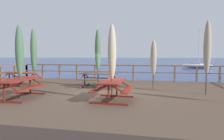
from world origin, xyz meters
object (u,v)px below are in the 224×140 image
(picnic_table_back_left, at_px, (18,84))
(patio_umbrella_tall_mid_right, at_px, (98,51))
(picnic_table_mid_centre, at_px, (22,76))
(patio_umbrella_tall_front, at_px, (154,58))
(picnic_table_front_left, at_px, (98,77))
(patio_umbrella_tall_mid_left, at_px, (112,52))
(patio_umbrella_short_back, at_px, (19,52))
(patio_umbrella_tall_back_right, at_px, (34,51))
(picnic_table_front_right, at_px, (113,86))
(sailboat_distant, at_px, (197,65))
(patio_umbrella_tall_back_left, at_px, (207,47))

(picnic_table_back_left, height_order, patio_umbrella_tall_mid_right, patio_umbrella_tall_mid_right)
(picnic_table_back_left, relative_size, patio_umbrella_tall_mid_right, 0.68)
(picnic_table_mid_centre, bearing_deg, patio_umbrella_tall_front, 3.37)
(picnic_table_front_left, xyz_separation_m, picnic_table_mid_centre, (-4.52, -0.33, 0.00))
(patio_umbrella_tall_mid_left, bearing_deg, patio_umbrella_short_back, -175.72)
(picnic_table_front_left, xyz_separation_m, patio_umbrella_tall_back_right, (-3.21, -1.08, 1.42))
(patio_umbrella_tall_mid_left, bearing_deg, patio_umbrella_tall_back_right, 156.49)
(picnic_table_back_left, bearing_deg, picnic_table_front_right, 4.96)
(picnic_table_front_right, height_order, sailboat_distant, sailboat_distant)
(picnic_table_back_left, distance_m, patio_umbrella_tall_mid_left, 4.03)
(picnic_table_front_right, relative_size, patio_umbrella_tall_mid_left, 0.62)
(patio_umbrella_tall_mid_left, bearing_deg, picnic_table_mid_centre, 155.00)
(patio_umbrella_tall_mid_left, height_order, sailboat_distant, sailboat_distant)
(patio_umbrella_tall_back_right, distance_m, patio_umbrella_tall_back_left, 8.44)
(picnic_table_back_left, distance_m, patio_umbrella_tall_mid_right, 4.36)
(patio_umbrella_tall_back_left, bearing_deg, sailboat_distant, 79.00)
(picnic_table_mid_centre, bearing_deg, patio_umbrella_tall_back_right, -29.94)
(patio_umbrella_tall_mid_right, bearing_deg, patio_umbrella_tall_mid_left, -65.13)
(picnic_table_front_right, height_order, patio_umbrella_tall_back_right, patio_umbrella_tall_back_right)
(patio_umbrella_tall_mid_left, distance_m, patio_umbrella_short_back, 3.75)
(picnic_table_front_right, relative_size, patio_umbrella_tall_back_left, 0.55)
(patio_umbrella_tall_mid_left, bearing_deg, sailboat_distant, 73.63)
(picnic_table_front_right, xyz_separation_m, sailboat_distant, (10.19, 34.77, -0.70))
(patio_umbrella_tall_mid_left, bearing_deg, picnic_table_front_left, 114.30)
(picnic_table_back_left, bearing_deg, picnic_table_mid_centre, 124.34)
(patio_umbrella_tall_back_left, bearing_deg, picnic_table_front_right, -152.69)
(patio_umbrella_tall_mid_right, relative_size, patio_umbrella_tall_mid_left, 1.09)
(patio_umbrella_tall_mid_right, bearing_deg, patio_umbrella_short_back, -125.26)
(patio_umbrella_short_back, distance_m, patio_umbrella_tall_front, 6.34)
(patio_umbrella_tall_mid_right, height_order, patio_umbrella_short_back, patio_umbrella_tall_mid_right)
(patio_umbrella_short_back, height_order, patio_umbrella_tall_front, patio_umbrella_short_back)
(patio_umbrella_short_back, xyz_separation_m, sailboat_distant, (13.96, 35.07, -2.02))
(patio_umbrella_tall_front, distance_m, sailboat_distant, 32.81)
(patio_umbrella_tall_front, height_order, sailboat_distant, sailboat_distant)
(patio_umbrella_tall_back_left, bearing_deg, patio_umbrella_tall_mid_left, -152.63)
(patio_umbrella_tall_mid_left, relative_size, patio_umbrella_tall_front, 1.14)
(picnic_table_mid_centre, height_order, patio_umbrella_short_back, patio_umbrella_short_back)
(picnic_table_front_left, relative_size, sailboat_distant, 0.27)
(patio_umbrella_tall_mid_left, distance_m, sailboat_distant, 36.31)
(picnic_table_front_left, relative_size, patio_umbrella_short_back, 0.70)
(patio_umbrella_short_back, distance_m, sailboat_distant, 37.80)
(patio_umbrella_tall_front, bearing_deg, patio_umbrella_tall_back_left, -27.76)
(picnic_table_front_right, height_order, patio_umbrella_tall_mid_left, patio_umbrella_tall_mid_left)
(picnic_table_back_left, distance_m, patio_umbrella_short_back, 1.32)
(picnic_table_mid_centre, xyz_separation_m, patio_umbrella_tall_front, (7.46, 0.44, 1.05))
(picnic_table_mid_centre, distance_m, picnic_table_back_left, 3.71)
(sailboat_distant, bearing_deg, patio_umbrella_tall_back_right, -114.32)
(patio_umbrella_tall_back_right, bearing_deg, patio_umbrella_tall_mid_left, -23.51)
(picnic_table_front_right, relative_size, patio_umbrella_tall_back_right, 0.58)
(patio_umbrella_tall_mid_right, xyz_separation_m, patio_umbrella_tall_mid_left, (1.40, -3.03, -0.16))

